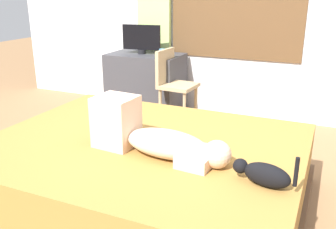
{
  "coord_description": "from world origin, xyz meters",
  "views": [
    {
      "loc": [
        1.05,
        -2.1,
        1.51
      ],
      "look_at": [
        0.01,
        0.23,
        0.65
      ],
      "focal_mm": 40.1,
      "sensor_mm": 36.0,
      "label": 1
    }
  ],
  "objects_px": {
    "cup": "(162,53)",
    "person_lying": "(153,137)",
    "tv_monitor": "(141,39)",
    "bed": "(144,174)",
    "cat": "(264,174)",
    "desk": "(146,83)",
    "chair_by_desk": "(173,81)"
  },
  "relations": [
    {
      "from": "cup",
      "to": "person_lying",
      "type": "bearing_deg",
      "value": -66.67
    },
    {
      "from": "person_lying",
      "to": "tv_monitor",
      "type": "relative_size",
      "value": 1.96
    },
    {
      "from": "person_lying",
      "to": "tv_monitor",
      "type": "distance_m",
      "value": 2.43
    },
    {
      "from": "bed",
      "to": "tv_monitor",
      "type": "distance_m",
      "value": 2.31
    },
    {
      "from": "bed",
      "to": "tv_monitor",
      "type": "bearing_deg",
      "value": 117.97
    },
    {
      "from": "cat",
      "to": "desk",
      "type": "relative_size",
      "value": 0.39
    },
    {
      "from": "person_lying",
      "to": "tv_monitor",
      "type": "bearing_deg",
      "value": 119.46
    },
    {
      "from": "cat",
      "to": "cup",
      "type": "xyz_separation_m",
      "value": [
        -1.6,
        2.15,
        0.22
      ]
    },
    {
      "from": "bed",
      "to": "chair_by_desk",
      "type": "height_order",
      "value": "chair_by_desk"
    },
    {
      "from": "bed",
      "to": "desk",
      "type": "xyz_separation_m",
      "value": [
        -0.99,
        1.95,
        0.13
      ]
    },
    {
      "from": "cat",
      "to": "chair_by_desk",
      "type": "xyz_separation_m",
      "value": [
        -1.37,
        1.95,
        -0.06
      ]
    },
    {
      "from": "cat",
      "to": "desk",
      "type": "xyz_separation_m",
      "value": [
        -1.86,
        2.23,
        -0.19
      ]
    },
    {
      "from": "tv_monitor",
      "to": "chair_by_desk",
      "type": "distance_m",
      "value": 0.73
    },
    {
      "from": "person_lying",
      "to": "chair_by_desk",
      "type": "relative_size",
      "value": 1.09
    },
    {
      "from": "bed",
      "to": "person_lying",
      "type": "bearing_deg",
      "value": -44.35
    },
    {
      "from": "tv_monitor",
      "to": "chair_by_desk",
      "type": "relative_size",
      "value": 0.56
    },
    {
      "from": "tv_monitor",
      "to": "desk",
      "type": "bearing_deg",
      "value": 0.0
    },
    {
      "from": "bed",
      "to": "chair_by_desk",
      "type": "distance_m",
      "value": 1.77
    },
    {
      "from": "person_lying",
      "to": "desk",
      "type": "relative_size",
      "value": 1.05
    },
    {
      "from": "chair_by_desk",
      "to": "cat",
      "type": "bearing_deg",
      "value": -54.83
    },
    {
      "from": "chair_by_desk",
      "to": "tv_monitor",
      "type": "bearing_deg",
      "value": 152.67
    },
    {
      "from": "bed",
      "to": "cup",
      "type": "relative_size",
      "value": 24.43
    },
    {
      "from": "person_lying",
      "to": "bed",
      "type": "bearing_deg",
      "value": 135.65
    },
    {
      "from": "desk",
      "to": "tv_monitor",
      "type": "bearing_deg",
      "value": 180.0
    },
    {
      "from": "tv_monitor",
      "to": "bed",
      "type": "bearing_deg",
      "value": -62.03
    },
    {
      "from": "person_lying",
      "to": "cat",
      "type": "distance_m",
      "value": 0.74
    },
    {
      "from": "tv_monitor",
      "to": "person_lying",
      "type": "bearing_deg",
      "value": -60.54
    },
    {
      "from": "tv_monitor",
      "to": "cat",
      "type": "bearing_deg",
      "value": -49.37
    },
    {
      "from": "bed",
      "to": "chair_by_desk",
      "type": "xyz_separation_m",
      "value": [
        -0.5,
        1.67,
        0.26
      ]
    },
    {
      "from": "bed",
      "to": "person_lying",
      "type": "relative_size",
      "value": 2.36
    },
    {
      "from": "person_lying",
      "to": "cat",
      "type": "bearing_deg",
      "value": -10.29
    },
    {
      "from": "person_lying",
      "to": "tv_monitor",
      "type": "xyz_separation_m",
      "value": [
        -1.18,
        2.1,
        0.31
      ]
    }
  ]
}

